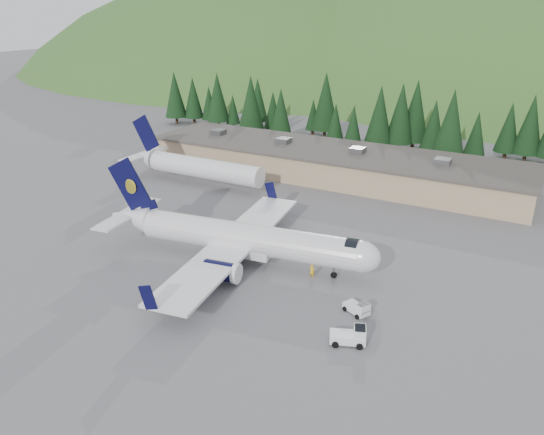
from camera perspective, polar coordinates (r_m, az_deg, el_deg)
The scene contains 8 objects.
ground at distance 66.46m, azimuth -2.49°, elevation -4.91°, with size 600.00×600.00×0.00m, color #5B5B60.
airliner at distance 65.46m, azimuth -3.39°, elevation -2.26°, with size 36.18×34.06×12.01m.
second_airliner at distance 95.36m, azimuth -8.60°, elevation 5.52°, with size 27.50×11.00×10.05m.
baggage_tug_a at distance 52.10m, azimuth 8.50°, elevation -12.49°, with size 3.77×2.96×1.81m.
baggage_tug_b at distance 56.62m, azimuth 9.26°, elevation -9.62°, with size 3.16×2.61×1.51m.
terminal_building at distance 99.40m, azimuth 6.36°, elevation 5.90°, with size 71.00×17.00×6.10m.
ramp_worker at distance 62.84m, azimuth 4.31°, elevation -5.75°, with size 0.63×0.42×1.74m, color yellow.
tree_line at distance 119.09m, azimuth 11.44°, elevation 10.81°, with size 112.12×18.55×14.20m.
Camera 1 is at (30.90, -50.49, 30.21)m, focal length 35.00 mm.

